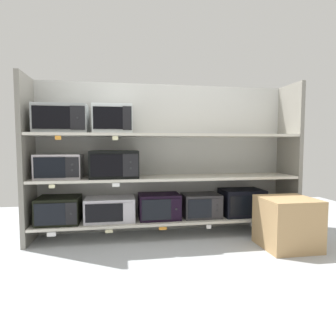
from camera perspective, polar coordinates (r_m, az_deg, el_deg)
The scene contains 26 objects.
ground at distance 2.66m, azimuth 3.79°, elevation -19.54°, with size 7.05×6.00×0.02m, color #B2B7BC.
back_panel at distance 3.68m, azimuth -0.70°, elevation 1.98°, with size 3.25×0.04×1.82m, color #B2B2AD.
upright_left at distance 3.51m, azimuth -25.91°, elevation 1.41°, with size 0.05×0.50×1.82m, color gray.
upright_right at distance 3.98m, azimuth 22.68°, elevation 1.83°, with size 0.05×0.50×1.82m, color gray.
shelf_0 at distance 3.52m, azimuth 0.00°, elevation -10.02°, with size 3.05×0.50×0.03m, color beige.
microwave_0 at distance 3.50m, azimuth -20.58°, elevation -7.70°, with size 0.45×0.43×0.29m.
microwave_1 at distance 3.44m, azimuth -11.29°, elevation -7.91°, with size 0.56×0.38×0.27m.
microwave_2 at distance 3.46m, azimuth -1.74°, elevation -7.51°, with size 0.48×0.38×0.29m.
microwave_3 at distance 3.57m, azimuth 6.49°, elevation -7.30°, with size 0.44×0.37×0.28m.
microwave_4 at distance 3.74m, azimuth 14.26°, elevation -6.52°, with size 0.50×0.40×0.32m.
price_tag_0 at distance 3.32m, azimuth -21.92°, elevation -12.00°, with size 0.09×0.00×0.04m, color white.
price_tag_1 at distance 3.24m, azimuth -11.49°, elevation -12.07°, with size 0.08×0.00×0.04m, color beige.
price_tag_2 at distance 3.27m, azimuth -1.01°, elevation -11.79°, with size 0.09×0.00×0.03m, color orange.
price_tag_3 at distance 3.39m, azimuth 8.02°, elevation -11.37°, with size 0.06×0.00×0.04m, color white.
price_tag_4 at distance 3.58m, azimuth 16.38°, elevation -10.62°, with size 0.06×0.00×0.04m, color white.
shelf_1 at distance 3.43m, azimuth 0.00°, elevation -1.92°, with size 3.05×0.50×0.03m, color beige.
microwave_5 at distance 3.43m, azimuth -20.56°, elevation 0.30°, with size 0.48×0.35×0.27m.
microwave_6 at distance 3.36m, azimuth -10.46°, elevation 0.76°, with size 0.54×0.43×0.31m.
price_tag_5 at distance 3.21m, azimuth -21.83°, elevation -3.37°, with size 0.06×0.00×0.04m, color beige.
price_tag_6 at distance 3.14m, azimuth -10.18°, elevation -3.31°, with size 0.08×0.00×0.04m, color white.
shelf_2 at distance 3.41m, azimuth 0.00°, elevation 6.45°, with size 3.05×0.50×0.03m, color beige.
microwave_7 at distance 3.43m, azimuth -20.17°, elevation 9.01°, with size 0.56×0.37×0.31m.
microwave_8 at distance 3.37m, azimuth -10.84°, elevation 9.35°, with size 0.43×0.35×0.32m.
price_tag_7 at distance 3.17m, azimuth -20.76°, elevation 5.58°, with size 0.06×0.00×0.04m, color orange.
price_tag_8 at distance 3.11m, azimuth -10.30°, elevation 5.80°, with size 0.06×0.00×0.04m, color beige.
shipping_carton at distance 3.33m, azimuth 22.33°, elevation -9.92°, with size 0.53×0.53×0.52m, color tan.
Camera 1 is at (-0.56, -3.36, 1.07)m, focal length 31.06 mm.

